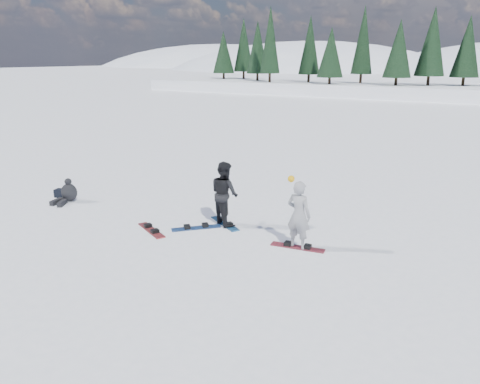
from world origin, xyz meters
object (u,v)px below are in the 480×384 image
Objects in this scene: snowboard_loose_b at (151,230)px; seated_rider at (68,193)px; snowboarder_woman at (299,215)px; gear_bag at (61,193)px; snowboarder_man at (225,193)px; snowboard_loose_a at (196,228)px.

seated_rider is at bearing -162.44° from snowboard_loose_b.
gear_bag is at bearing 5.76° from snowboarder_woman.
snowboarder_man is 6.22m from seated_rider.
snowboarder_man reaches higher than snowboard_loose_b.
snowboarder_woman is at bearing 0.64° from gear_bag.
gear_bag is at bearing 31.66° from snowboarder_man.
snowboarder_woman is at bearing -19.51° from seated_rider.
snowboarder_man is 6.90m from gear_bag.
seated_rider is at bearing 7.46° from snowboarder_woman.
snowboard_loose_a and snowboard_loose_b have the same top height.
seated_rider is at bearing 34.66° from snowboarder_man.
gear_bag is at bearing -163.99° from snowboard_loose_b.
snowboard_loose_a is (5.58, 0.15, -0.31)m from seated_rider.
seated_rider is 0.74× the size of snowboard_loose_a.
snowboarder_woman is at bearing -165.95° from snowboarder_man.
snowboard_loose_b is (-1.04, -0.86, 0.00)m from snowboard_loose_a.
snowboarder_woman is 2.80m from snowboarder_man.
seated_rider reaches higher than snowboard_loose_b.
snowboarder_woman reaches higher than snowboard_loose_a.
gear_bag reaches higher than snowboard_loose_b.
gear_bag is at bearing 132.92° from snowboard_loose_a.
snowboarder_man is 1.33× the size of snowboard_loose_b.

